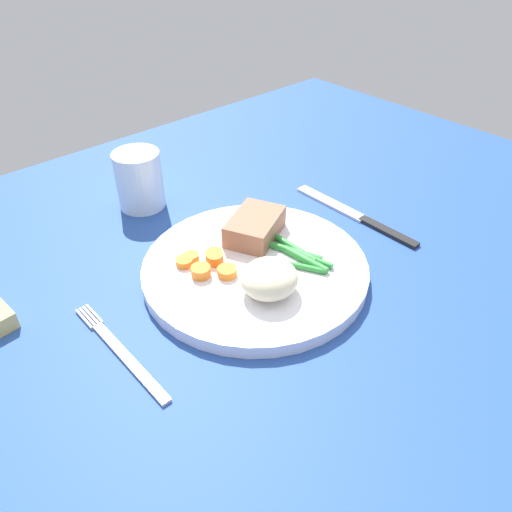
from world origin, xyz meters
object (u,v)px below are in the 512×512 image
meat_portion (255,227)px  knife (357,216)px  dinner_plate (256,268)px  water_glass (140,184)px  fork (120,351)px

meat_portion → knife: 16.02cm
dinner_plate → water_glass: size_ratio=3.25×
dinner_plate → meat_portion: bearing=49.4°
water_glass → dinner_plate: bearing=-85.8°
dinner_plate → knife: 18.72cm
meat_portion → fork: (-21.96, -4.44, -2.84)cm
dinner_plate → meat_portion: (3.59, 4.18, 2.24)cm
meat_portion → water_glass: water_glass is taller
meat_portion → knife: meat_portion is taller
fork → knife: 37.08cm
water_glass → knife: bearing=-48.3°
dinner_plate → meat_portion: 5.95cm
dinner_plate → fork: bearing=-179.2°
fork → water_glass: (16.73, 22.83, 3.30)cm
dinner_plate → water_glass: bearing=94.2°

